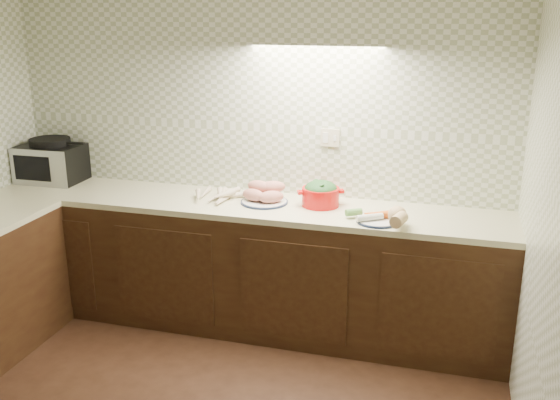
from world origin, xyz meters
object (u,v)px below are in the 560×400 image
(dutch_oven, at_px, (321,194))
(toaster_oven, at_px, (52,161))
(parsnip_pile, at_px, (216,195))
(veg_plate, at_px, (386,217))
(onion_bowl, at_px, (271,193))
(sweet_potato_plate, at_px, (265,194))

(dutch_oven, bearing_deg, toaster_oven, 155.48)
(parsnip_pile, height_order, dutch_oven, dutch_oven)
(veg_plate, bearing_deg, dutch_oven, 152.32)
(dutch_oven, bearing_deg, veg_plate, -50.58)
(dutch_oven, height_order, veg_plate, dutch_oven)
(parsnip_pile, bearing_deg, toaster_oven, 175.82)
(toaster_oven, height_order, onion_bowl, toaster_oven)
(toaster_oven, xyz_separation_m, sweet_potato_plate, (1.72, -0.09, -0.10))
(onion_bowl, xyz_separation_m, dutch_oven, (0.37, -0.08, 0.05))
(toaster_oven, relative_size, parsnip_pile, 1.27)
(veg_plate, bearing_deg, sweet_potato_plate, 165.94)
(toaster_oven, xyz_separation_m, parsnip_pile, (1.37, -0.10, -0.12))
(parsnip_pile, xyz_separation_m, dutch_oven, (0.73, 0.04, 0.06))
(parsnip_pile, distance_m, dutch_oven, 0.73)
(dutch_oven, xyz_separation_m, veg_plate, (0.46, -0.24, -0.04))
(onion_bowl, distance_m, dutch_oven, 0.38)
(toaster_oven, height_order, veg_plate, toaster_oven)
(sweet_potato_plate, height_order, veg_plate, sweet_potato_plate)
(parsnip_pile, height_order, veg_plate, veg_plate)
(toaster_oven, xyz_separation_m, veg_plate, (2.56, -0.30, -0.11))
(sweet_potato_plate, height_order, onion_bowl, sweet_potato_plate)
(toaster_oven, height_order, parsnip_pile, toaster_oven)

